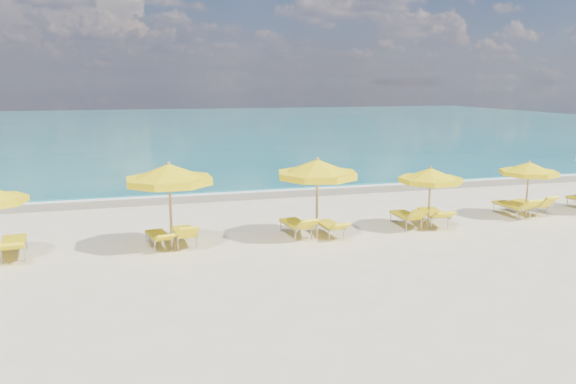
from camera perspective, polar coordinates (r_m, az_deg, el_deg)
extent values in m
plane|color=beige|center=(17.89, 1.30, -4.66)|extent=(120.00, 120.00, 0.00)
cube|color=#126769|center=(64.85, -11.19, 6.58)|extent=(120.00, 80.00, 0.30)
cube|color=tan|center=(24.88, -3.66, -0.20)|extent=(120.00, 2.60, 0.01)
cube|color=white|center=(25.65, -4.03, 0.14)|extent=(120.00, 1.20, 0.03)
cube|color=white|center=(33.84, -17.11, 2.34)|extent=(14.00, 0.36, 0.05)
cube|color=white|center=(42.79, 2.23, 4.56)|extent=(18.00, 0.30, 0.05)
cylinder|color=tan|center=(16.76, -11.86, -1.58)|extent=(0.08, 0.08, 2.50)
cone|color=yellow|center=(16.56, -12.00, 1.97)|extent=(3.37, 3.37, 0.50)
cylinder|color=yellow|center=(16.60, -11.97, 1.13)|extent=(3.39, 3.39, 0.20)
sphere|color=tan|center=(16.52, -12.04, 2.84)|extent=(0.11, 0.11, 0.11)
cylinder|color=tan|center=(17.55, 2.96, -0.83)|extent=(0.08, 0.08, 2.48)
cone|color=yellow|center=(17.36, 2.99, 2.54)|extent=(2.89, 2.89, 0.50)
cylinder|color=yellow|center=(17.40, 2.98, 1.75)|extent=(2.92, 2.92, 0.20)
sphere|color=tan|center=(17.33, 3.00, 3.37)|extent=(0.11, 0.11, 0.11)
cylinder|color=tan|center=(19.26, 14.16, -0.74)|extent=(0.06, 0.06, 2.04)
cone|color=yellow|center=(19.10, 14.28, 1.78)|extent=(2.74, 2.74, 0.41)
cylinder|color=yellow|center=(19.14, 14.25, 1.19)|extent=(2.76, 2.76, 0.16)
sphere|color=tan|center=(19.07, 14.31, 2.40)|extent=(0.09, 0.09, 0.09)
cylinder|color=tan|center=(22.19, 23.13, 0.17)|extent=(0.06, 0.06, 1.99)
cone|color=yellow|center=(22.06, 23.30, 2.30)|extent=(2.10, 2.10, 0.40)
cylinder|color=yellow|center=(22.08, 23.26, 1.80)|extent=(2.12, 2.12, 0.16)
sphere|color=tan|center=(22.03, 23.34, 2.83)|extent=(0.09, 0.09, 0.09)
cube|color=yellow|center=(17.79, -26.09, -4.56)|extent=(0.81, 1.48, 0.09)
cube|color=yellow|center=(16.78, -26.30, -4.98)|extent=(0.71, 0.72, 0.35)
cube|color=yellow|center=(17.38, -13.06, -4.26)|extent=(0.75, 1.27, 0.07)
cube|color=yellow|center=(16.55, -12.38, -4.54)|extent=(0.62, 0.63, 0.31)
cube|color=yellow|center=(17.45, -10.53, -3.97)|extent=(0.65, 1.34, 0.08)
cube|color=yellow|center=(16.55, -10.12, -4.07)|extent=(0.61, 0.56, 0.45)
cube|color=yellow|center=(18.11, 0.73, -3.21)|extent=(0.75, 1.40, 0.08)
cube|color=yellow|center=(17.24, 1.94, -3.30)|extent=(0.66, 0.63, 0.43)
cube|color=yellow|center=(18.19, 4.20, -3.31)|extent=(0.61, 1.22, 0.07)
cube|color=yellow|center=(17.41, 5.30, -3.53)|extent=(0.56, 0.56, 0.33)
cube|color=yellow|center=(19.70, 11.80, -2.30)|extent=(0.59, 1.31, 0.08)
cube|color=yellow|center=(18.90, 13.03, -2.26)|extent=(0.59, 0.51, 0.47)
cube|color=yellow|center=(20.18, 14.47, -2.01)|extent=(0.86, 1.50, 0.09)
cube|color=yellow|center=(19.24, 15.52, -2.26)|extent=(0.73, 0.74, 0.36)
cube|color=yellow|center=(22.33, 21.71, -1.23)|extent=(0.70, 1.41, 0.08)
cube|color=yellow|center=(21.61, 23.37, -1.20)|extent=(0.65, 0.60, 0.46)
cube|color=yellow|center=(23.02, 23.24, -1.06)|extent=(0.78, 1.37, 0.08)
cube|color=yellow|center=(22.43, 24.90, -0.92)|extent=(0.65, 0.57, 0.49)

